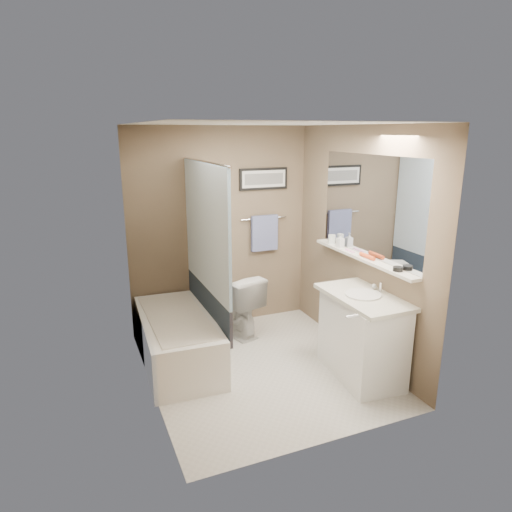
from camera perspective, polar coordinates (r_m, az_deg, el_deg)
name	(u,v)px	position (r m, az deg, el deg)	size (l,w,h in m)	color
ground	(262,368)	(4.79, 0.71, -13.83)	(2.50, 2.50, 0.00)	beige
ceiling	(263,126)	(4.18, 0.82, 15.95)	(2.20, 2.50, 0.04)	white
wall_back	(221,230)	(5.45, -4.38, 3.30)	(2.20, 0.04, 2.40)	brown
wall_front	(331,297)	(3.30, 9.31, -5.06)	(2.20, 0.04, 2.40)	brown
wall_left	(147,267)	(4.04, -13.43, -1.41)	(0.04, 2.50, 2.40)	brown
wall_right	(357,244)	(4.85, 12.56, 1.44)	(0.04, 2.50, 2.40)	brown
tile_surround	(139,274)	(4.57, -14.47, -2.14)	(0.02, 1.55, 2.00)	#C7B296
curtain_rod	(204,162)	(4.53, -6.53, 11.63)	(0.02, 0.02, 1.55)	silver
curtain_upper	(206,228)	(4.61, -6.28, 3.55)	(0.03, 1.45, 1.28)	white
curtain_lower	(208,304)	(4.85, -6.00, -5.97)	(0.03, 1.45, 0.36)	#222F3F
mirror	(370,206)	(4.66, 14.02, 6.05)	(0.02, 1.60, 1.00)	silver
shelf	(362,258)	(4.73, 13.07, -0.19)	(0.12, 1.60, 0.03)	silver
towel_bar	(264,218)	(5.61, 1.00, 4.73)	(0.02, 0.02, 0.60)	silver
towel	(265,233)	(5.63, 1.07, 2.89)	(0.34, 0.05, 0.44)	#95A2D9
art_frame	(264,179)	(5.56, 0.95, 9.62)	(0.62, 0.03, 0.26)	black
art_mat	(264,179)	(5.55, 1.01, 9.61)	(0.56, 0.00, 0.20)	white
art_image	(264,179)	(5.54, 1.02, 9.61)	(0.50, 0.00, 0.13)	#595959
door	(392,312)	(3.66, 16.66, -6.74)	(0.80, 0.02, 2.00)	silver
door_handle	(352,316)	(3.51, 11.91, -7.38)	(0.02, 0.02, 0.10)	silver
bathtub	(178,339)	(4.87, -9.78, -10.25)	(0.70, 1.50, 0.50)	white
tub_rim	(176,317)	(4.77, -9.92, -7.54)	(0.56, 1.36, 0.02)	silver
toilet	(235,304)	(5.40, -2.65, -5.98)	(0.41, 0.73, 0.74)	silver
vanity	(362,337)	(4.62, 13.09, -9.89)	(0.50, 0.90, 0.80)	white
countertop	(364,297)	(4.45, 13.31, -5.01)	(0.54, 0.96, 0.04)	beige
sink_basin	(363,294)	(4.43, 13.23, -4.69)	(0.34, 0.34, 0.01)	silver
faucet_spout	(381,287)	(4.54, 15.32, -3.81)	(0.02, 0.02, 0.10)	silver
faucet_knob	(374,286)	(4.62, 14.55, -3.68)	(0.05, 0.05, 0.05)	silver
candle_bowl_near	(398,269)	(4.31, 17.31, -1.55)	(0.09, 0.09, 0.04)	black
hair_brush_front	(367,256)	(4.66, 13.73, -0.02)	(0.04, 0.04, 0.22)	#E34D20
pink_comb	(350,251)	(4.90, 11.64, 0.65)	(0.03, 0.16, 0.01)	#F193C5
glass_jar	(332,239)	(5.18, 9.45, 2.08)	(0.08, 0.08, 0.10)	silver
soap_bottle	(340,240)	(5.03, 10.51, 1.92)	(0.07, 0.07, 0.15)	#999999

